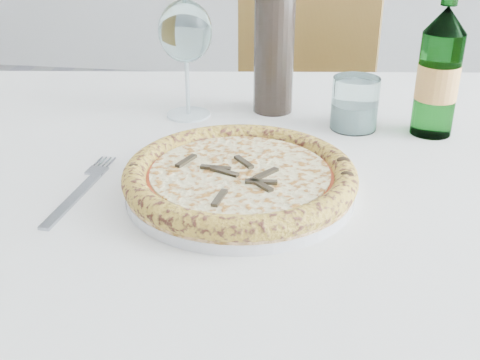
{
  "coord_description": "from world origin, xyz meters",
  "views": [
    {
      "loc": [
        0.15,
        -0.76,
        1.12
      ],
      "look_at": [
        0.05,
        -0.07,
        0.78
      ],
      "focal_mm": 45.0,
      "sensor_mm": 36.0,
      "label": 1
    }
  ],
  "objects": [
    {
      "name": "dining_table",
      "position": [
        0.05,
        0.03,
        0.68
      ],
      "size": [
        1.7,
        1.14,
        0.76
      ],
      "color": "brown",
      "rests_on": "floor"
    },
    {
      "name": "chair_far",
      "position": [
        0.07,
        0.77,
        0.53
      ],
      "size": [
        0.45,
        0.45,
        0.93
      ],
      "color": "brown",
      "rests_on": "floor"
    },
    {
      "name": "plate",
      "position": [
        0.05,
        -0.07,
        0.76
      ],
      "size": [
        0.3,
        0.3,
        0.02
      ],
      "color": "white",
      "rests_on": "dining_table"
    },
    {
      "name": "pizza",
      "position": [
        0.05,
        -0.07,
        0.78
      ],
      "size": [
        0.3,
        0.3,
        0.03
      ],
      "color": "#E4B47B",
      "rests_on": "plate"
    },
    {
      "name": "fork",
      "position": [
        -0.16,
        -0.09,
        0.76
      ],
      "size": [
        0.03,
        0.22,
        0.0
      ],
      "color": "gray",
      "rests_on": "dining_table"
    },
    {
      "name": "wine_glass",
      "position": [
        -0.09,
        0.21,
        0.9
      ],
      "size": [
        0.09,
        0.09,
        0.2
      ],
      "color": "silver",
      "rests_on": "dining_table"
    },
    {
      "name": "tumbler",
      "position": [
        0.2,
        0.19,
        0.79
      ],
      "size": [
        0.08,
        0.08,
        0.09
      ],
      "color": "silver",
      "rests_on": "dining_table"
    },
    {
      "name": "beer_bottle",
      "position": [
        0.32,
        0.19,
        0.86
      ],
      "size": [
        0.07,
        0.07,
        0.25
      ],
      "color": "#37803E",
      "rests_on": "dining_table"
    },
    {
      "name": "wine_bottle",
      "position": [
        0.06,
        0.26,
        0.88
      ],
      "size": [
        0.07,
        0.07,
        0.28
      ],
      "color": "black",
      "rests_on": "dining_table"
    }
  ]
}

